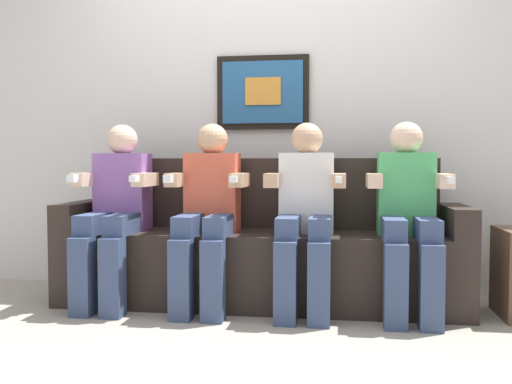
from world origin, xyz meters
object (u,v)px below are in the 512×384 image
object	(u,v)px
person_left_center	(208,207)
person_right_center	(306,209)
couch	(260,253)
person_leftmost	(116,206)
person_rightmost	(408,210)

from	to	relation	value
person_left_center	person_right_center	xyz separation A→B (m)	(0.58, 0.00, -0.00)
person_right_center	couch	bearing A→B (deg)	149.84
person_leftmost	person_left_center	bearing A→B (deg)	0.00
couch	person_right_center	world-z (taller)	person_right_center
person_rightmost	couch	bearing A→B (deg)	169.03
person_left_center	person_rightmost	xyz separation A→B (m)	(1.16, 0.00, -0.00)
couch	person_rightmost	xyz separation A→B (m)	(0.87, -0.17, 0.29)
couch	person_leftmost	distance (m)	0.93
person_leftmost	person_left_center	distance (m)	0.58
couch	person_right_center	size ratio (longest dim) A/B	2.22
couch	person_rightmost	distance (m)	0.93
person_leftmost	couch	bearing A→B (deg)	11.01
couch	person_leftmost	xyz separation A→B (m)	(-0.87, -0.17, 0.29)
person_right_center	person_left_center	bearing A→B (deg)	-179.95
person_right_center	person_rightmost	world-z (taller)	same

